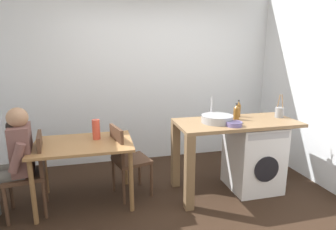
% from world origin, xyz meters
% --- Properties ---
extents(ground_plane, '(5.46, 5.46, 0.00)m').
position_xyz_m(ground_plane, '(0.00, 0.00, 0.00)').
color(ground_plane, black).
extents(wall_back, '(4.60, 0.10, 2.70)m').
position_xyz_m(wall_back, '(0.00, 1.75, 1.35)').
color(wall_back, silver).
rests_on(wall_back, ground_plane).
extents(dining_table, '(1.10, 0.76, 0.74)m').
position_xyz_m(dining_table, '(-0.92, 0.51, 0.64)').
color(dining_table, '#9E7042').
rests_on(dining_table, ground_plane).
extents(chair_person_seat, '(0.45, 0.45, 0.90)m').
position_xyz_m(chair_person_seat, '(-1.46, 0.43, 0.51)').
color(chair_person_seat, '#4C3323').
rests_on(chair_person_seat, ground_plane).
extents(chair_opposite, '(0.50, 0.50, 0.90)m').
position_xyz_m(chair_opposite, '(-0.44, 0.54, 0.51)').
color(chair_opposite, '#4C3323').
rests_on(chair_opposite, ground_plane).
extents(seated_person, '(0.53, 0.53, 1.20)m').
position_xyz_m(seated_person, '(-1.62, 0.40, 0.67)').
color(seated_person, '#595651').
rests_on(seated_person, ground_plane).
extents(kitchen_counter, '(1.50, 0.68, 0.92)m').
position_xyz_m(kitchen_counter, '(0.71, 0.35, 0.76)').
color(kitchen_counter, olive).
rests_on(kitchen_counter, ground_plane).
extents(washing_machine, '(0.60, 0.61, 0.86)m').
position_xyz_m(washing_machine, '(1.18, 0.35, 0.43)').
color(washing_machine, white).
rests_on(washing_machine, ground_plane).
extents(sink_basin, '(0.38, 0.38, 0.09)m').
position_xyz_m(sink_basin, '(0.65, 0.35, 0.97)').
color(sink_basin, '#9EA0A5').
rests_on(sink_basin, kitchen_counter).
extents(tap, '(0.02, 0.02, 0.28)m').
position_xyz_m(tap, '(0.65, 0.53, 1.06)').
color(tap, '#B2B2B7').
rests_on(tap, kitchen_counter).
extents(bottle_tall_green, '(0.07, 0.07, 0.21)m').
position_xyz_m(bottle_tall_green, '(0.95, 0.43, 1.01)').
color(bottle_tall_green, brown).
rests_on(bottle_tall_green, kitchen_counter).
extents(bottle_squat_brown, '(0.06, 0.06, 0.22)m').
position_xyz_m(bottle_squat_brown, '(1.05, 0.57, 1.02)').
color(bottle_squat_brown, brown).
rests_on(bottle_squat_brown, kitchen_counter).
extents(mixing_bowl, '(0.19, 0.19, 0.05)m').
position_xyz_m(mixing_bowl, '(0.78, 0.15, 0.95)').
color(mixing_bowl, slate).
rests_on(mixing_bowl, kitchen_counter).
extents(utensil_crock, '(0.11, 0.11, 0.30)m').
position_xyz_m(utensil_crock, '(1.55, 0.40, 0.99)').
color(utensil_crock, gray).
rests_on(utensil_crock, kitchen_counter).
extents(vase, '(0.09, 0.09, 0.24)m').
position_xyz_m(vase, '(-0.77, 0.61, 0.86)').
color(vase, '#D84C38').
rests_on(vase, dining_table).
extents(scissors, '(0.15, 0.06, 0.01)m').
position_xyz_m(scissors, '(0.87, 0.25, 0.92)').
color(scissors, '#B2B2B7').
rests_on(scissors, kitchen_counter).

